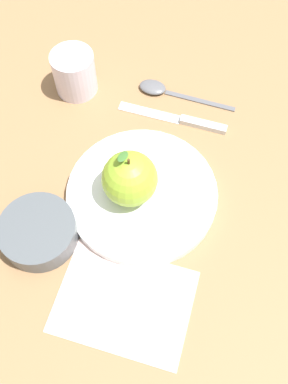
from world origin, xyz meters
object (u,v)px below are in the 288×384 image
at_px(apple, 130,179).
at_px(linen_napkin, 124,301).
at_px(spoon, 163,90).
at_px(side_bowl, 38,231).
at_px(cup, 74,71).
at_px(knife, 182,120).
at_px(dinner_plate, 144,195).

height_order(apple, linen_napkin, apple).
distance_m(spoon, linen_napkin, 0.38).
height_order(side_bowl, linen_napkin, side_bowl).
bearing_deg(spoon, cup, 33.99).
xyz_separation_m(cup, linen_napkin, (-0.31, 0.25, -0.04)).
bearing_deg(linen_napkin, cup, -38.99).
height_order(apple, cup, apple).
relative_size(side_bowl, knife, 0.61).
bearing_deg(knife, apple, 97.56).
xyz_separation_m(dinner_plate, spoon, (0.10, -0.19, -0.01)).
bearing_deg(knife, linen_napkin, 110.80).
height_order(apple, spoon, apple).
relative_size(apple, linen_napkin, 0.52).
xyz_separation_m(apple, linen_napkin, (-0.09, 0.13, -0.06)).
bearing_deg(apple, side_bowl, 63.69).
distance_m(dinner_plate, apple, 0.05).
distance_m(dinner_plate, spoon, 0.22).
relative_size(dinner_plate, spoon, 1.33).
bearing_deg(dinner_plate, spoon, -61.67).
xyz_separation_m(dinner_plate, linen_napkin, (-0.08, 0.14, -0.01)).
bearing_deg(apple, spoon, -66.94).
relative_size(dinner_plate, knife, 1.25).
height_order(apple, side_bowl, apple).
height_order(dinner_plate, cup, cup).
distance_m(apple, cup, 0.25).
bearing_deg(linen_napkin, spoon, -61.92).
bearing_deg(cup, dinner_plate, 155.65).
height_order(knife, linen_napkin, knife).
bearing_deg(linen_napkin, knife, -69.20).
relative_size(knife, linen_napkin, 1.01).
relative_size(dinner_plate, side_bowl, 2.06).
distance_m(cup, spoon, 0.16).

